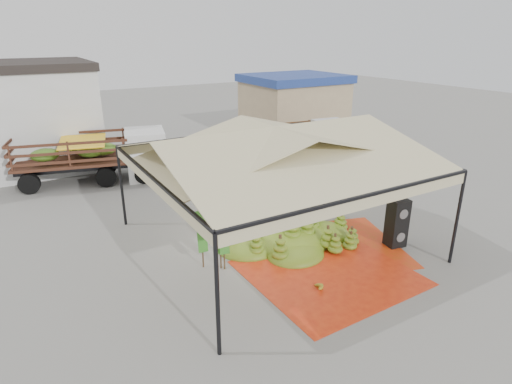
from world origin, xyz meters
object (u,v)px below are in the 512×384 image
speaker_stack (397,223)px  vendor (267,178)px  banana_heap (289,227)px  truck_left (98,152)px  truck_right (300,139)px

speaker_stack → vendor: (-1.52, 5.72, 0.16)m
banana_heap → vendor: 3.94m
banana_heap → speaker_stack: 3.58m
banana_heap → truck_left: size_ratio=0.70×
vendor → banana_heap: bearing=81.8°
truck_right → truck_left: bearing=173.6°
banana_heap → vendor: vendor is taller
banana_heap → vendor: size_ratio=2.52×
speaker_stack → truck_left: 13.93m
banana_heap → truck_left: truck_left is taller
speaker_stack → vendor: bearing=113.8°
banana_heap → truck_right: truck_right is taller
speaker_stack → truck_right: size_ratio=0.25×
speaker_stack → vendor: size_ratio=0.84×
speaker_stack → truck_left: bearing=129.4°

